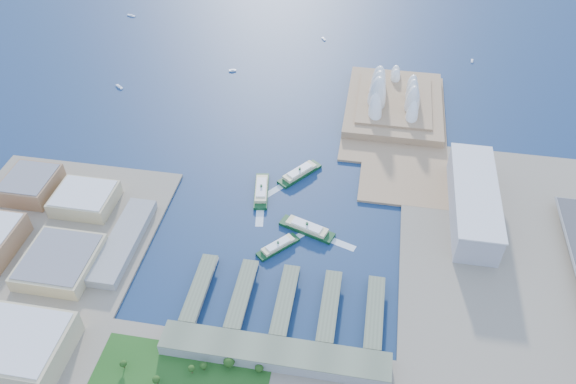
% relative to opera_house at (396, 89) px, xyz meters
% --- Properties ---
extents(ground, '(3000.00, 3000.00, 0.00)m').
position_rel_opera_house_xyz_m(ground, '(-105.00, -280.00, -32.00)').
color(ground, '#0F1F48').
rests_on(ground, ground).
extents(west_land, '(220.00, 390.00, 3.00)m').
position_rel_opera_house_xyz_m(west_land, '(-355.00, -385.00, -30.50)').
color(west_land, gray).
rests_on(west_land, ground).
extents(east_land, '(240.00, 500.00, 3.00)m').
position_rel_opera_house_xyz_m(east_land, '(135.00, -330.00, -30.50)').
color(east_land, gray).
rests_on(east_land, ground).
extents(peninsula, '(135.00, 220.00, 3.00)m').
position_rel_opera_house_xyz_m(peninsula, '(2.50, -20.00, -30.50)').
color(peninsula, '#9A7954').
rests_on(peninsula, ground).
extents(opera_house, '(134.00, 180.00, 58.00)m').
position_rel_opera_house_xyz_m(opera_house, '(0.00, 0.00, 0.00)').
color(opera_house, white).
rests_on(opera_house, peninsula).
extents(toaster_building, '(45.00, 155.00, 35.00)m').
position_rel_opera_house_xyz_m(toaster_building, '(90.00, -200.00, -11.50)').
color(toaster_building, '#98989D').
rests_on(toaster_building, east_land).
extents(west_buildings, '(200.00, 280.00, 27.00)m').
position_rel_opera_house_xyz_m(west_buildings, '(-355.00, -350.00, -15.50)').
color(west_buildings, '#8E6747').
rests_on(west_buildings, west_land).
extents(ferry_wharves, '(184.00, 90.00, 9.30)m').
position_rel_opera_house_xyz_m(ferry_wharves, '(-91.00, -355.00, -27.35)').
color(ferry_wharves, '#59634B').
rests_on(ferry_wharves, ground).
extents(terminal_building, '(200.00, 28.00, 12.00)m').
position_rel_opera_house_xyz_m(terminal_building, '(-90.00, -415.00, -23.00)').
color(terminal_building, gray).
rests_on(terminal_building, south_land).
extents(ferry_a, '(24.72, 62.25, 11.46)m').
position_rel_opera_house_xyz_m(ferry_a, '(-145.88, -202.52, -26.27)').
color(ferry_a, '#0E3918').
rests_on(ferry_a, ground).
extents(ferry_b, '(48.75, 56.98, 11.37)m').
position_rel_opera_house_xyz_m(ferry_b, '(-106.88, -164.30, -26.32)').
color(ferry_b, '#0E3918').
rests_on(ferry_b, ground).
extents(ferry_c, '(42.54, 44.65, 9.30)m').
position_rel_opera_house_xyz_m(ferry_c, '(-110.94, -285.02, -27.35)').
color(ferry_c, '#0E3918').
rests_on(ferry_c, ground).
extents(ferry_d, '(63.05, 34.84, 11.59)m').
position_rel_opera_house_xyz_m(ferry_d, '(-84.90, -254.63, -26.20)').
color(ferry_d, '#0E3918').
rests_on(ferry_d, ground).
extents(boat_a, '(13.87, 11.99, 2.84)m').
position_rel_opera_house_xyz_m(boat_a, '(-399.29, -10.88, -30.58)').
color(boat_a, white).
rests_on(boat_a, ground).
extents(boat_b, '(11.53, 6.92, 2.94)m').
position_rel_opera_house_xyz_m(boat_b, '(-246.56, 63.36, -30.53)').
color(boat_b, white).
rests_on(boat_b, ground).
extents(boat_c, '(4.21, 11.19, 2.46)m').
position_rel_opera_house_xyz_m(boat_c, '(117.96, 156.37, -30.77)').
color(boat_c, white).
rests_on(boat_c, ground).
extents(boat_d, '(16.15, 8.36, 2.68)m').
position_rel_opera_house_xyz_m(boat_d, '(-472.65, 222.29, -30.66)').
color(boat_d, white).
rests_on(boat_d, ground).
extents(boat_e, '(8.20, 10.81, 2.59)m').
position_rel_opera_house_xyz_m(boat_e, '(-121.78, 190.90, -30.71)').
color(boat_e, white).
rests_on(boat_e, ground).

